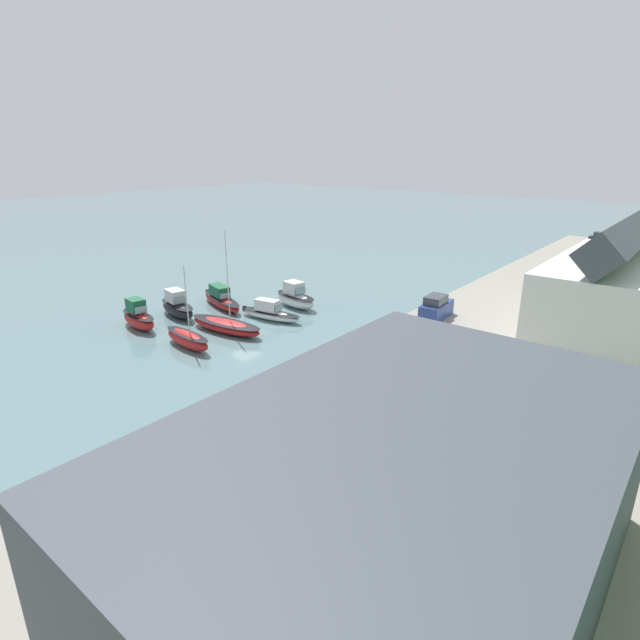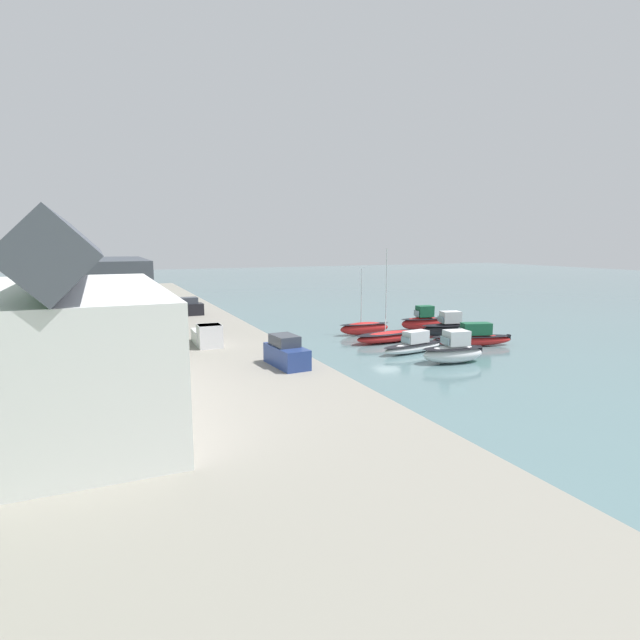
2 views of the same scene
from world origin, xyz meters
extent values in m
plane|color=slate|center=(0.00, 0.00, 0.00)|extent=(320.00, 320.00, 0.00)
cube|color=gray|center=(0.00, 24.83, 0.86)|extent=(136.68, 25.57, 1.73)
cube|color=white|center=(-14.86, 27.90, 4.94)|extent=(18.88, 8.75, 6.42)
cube|color=#474C56|center=(-14.86, 27.90, 9.85)|extent=(19.25, 3.40, 3.40)
cube|color=#3D424C|center=(18.20, 27.38, 5.13)|extent=(18.73, 11.85, 6.80)
cube|color=slate|center=(18.20, 21.52, 5.13)|extent=(17.79, 0.10, 4.08)
ellipsoid|color=silver|center=(-8.73, -1.19, 0.78)|extent=(2.82, 5.78, 1.55)
ellipsoid|color=black|center=(-8.73, -1.19, 1.32)|extent=(2.92, 5.90, 0.12)
cube|color=silver|center=(-8.76, -1.47, 2.19)|extent=(1.80, 2.14, 1.29)
cube|color=#8CA5B2|center=(-8.60, -0.36, 2.00)|extent=(1.38, 0.30, 0.64)
cube|color=black|center=(-9.10, -3.80, 1.09)|extent=(0.40, 0.33, 0.56)
ellipsoid|color=white|center=(-3.93, -0.36, 0.46)|extent=(2.70, 7.11, 0.93)
ellipsoid|color=black|center=(-3.93, -0.36, 0.79)|extent=(2.78, 7.26, 0.12)
cube|color=silver|center=(-3.87, -0.71, 1.49)|extent=(1.57, 2.59, 1.13)
cube|color=#8CA5B2|center=(-4.09, 0.64, 1.32)|extent=(1.07, 0.27, 0.57)
cube|color=black|center=(-3.39, -3.62, 0.65)|extent=(0.40, 0.33, 0.56)
ellipsoid|color=red|center=(1.36, -1.11, 0.57)|extent=(3.05, 8.35, 1.13)
ellipsoid|color=black|center=(1.36, -1.11, 0.96)|extent=(3.16, 8.52, 0.12)
cylinder|color=silver|center=(1.30, -0.50, 5.42)|extent=(0.10, 0.10, 8.57)
ellipsoid|color=red|center=(6.08, -0.67, 0.73)|extent=(1.87, 5.95, 1.45)
ellipsoid|color=black|center=(6.08, -0.67, 1.24)|extent=(1.94, 6.07, 0.12)
cylinder|color=silver|center=(6.11, -0.23, 4.44)|extent=(0.10, 0.10, 5.97)
ellipsoid|color=red|center=(-3.67, -7.60, 0.57)|extent=(4.12, 8.39, 1.15)
ellipsoid|color=black|center=(-3.67, -7.60, 0.97)|extent=(4.24, 8.56, 0.12)
cube|color=#195638|center=(-3.79, -8.00, 1.74)|extent=(2.12, 3.14, 1.19)
cube|color=#8CA5B2|center=(-3.32, -6.48, 1.56)|extent=(1.18, 0.45, 0.59)
cube|color=black|center=(-4.82, -11.34, 0.80)|extent=(0.43, 0.37, 0.56)
ellipsoid|color=black|center=(1.40, -8.56, 0.76)|extent=(3.01, 6.17, 1.53)
ellipsoid|color=black|center=(1.40, -8.56, 1.30)|extent=(3.10, 6.30, 0.12)
cube|color=silver|center=(1.34, -8.85, 2.17)|extent=(1.79, 2.31, 1.28)
cube|color=#8CA5B2|center=(1.58, -7.69, 1.98)|extent=(1.27, 0.35, 0.64)
cube|color=black|center=(0.85, -11.32, 1.07)|extent=(0.41, 0.35, 0.56)
ellipsoid|color=red|center=(5.96, -8.45, 0.80)|extent=(2.38, 5.54, 1.61)
ellipsoid|color=black|center=(5.96, -8.45, 1.37)|extent=(2.46, 5.66, 0.12)
cube|color=#195638|center=(5.93, -8.72, 2.26)|extent=(1.52, 2.03, 1.30)
cube|color=#8CA5B2|center=(6.07, -7.63, 2.06)|extent=(1.16, 0.24, 0.65)
cube|color=black|center=(5.64, -10.98, 1.12)|extent=(0.39, 0.32, 0.56)
cube|color=navy|center=(-10.40, 14.70, 2.43)|extent=(4.33, 2.13, 1.40)
cube|color=#333842|center=(-10.09, 14.72, 3.51)|extent=(2.42, 1.71, 0.76)
cube|color=black|center=(17.56, 17.30, 2.43)|extent=(1.88, 4.23, 1.40)
cube|color=#333842|center=(17.56, 16.98, 3.51)|extent=(1.57, 2.34, 0.76)
cube|color=silver|center=(0.12, 18.28, 2.28)|extent=(3.56, 2.09, 1.10)
cube|color=silver|center=(-1.90, 18.34, 2.68)|extent=(1.94, 1.95, 1.90)
cube|color=#2D333D|center=(-1.90, 18.34, 3.38)|extent=(1.67, 1.84, 0.50)
cylinder|color=#232838|center=(34.53, 19.17, 2.15)|extent=(0.32, 0.32, 0.85)
cylinder|color=maroon|center=(34.53, 19.17, 3.10)|extent=(0.40, 0.40, 1.05)
sphere|color=tan|center=(34.53, 19.17, 3.75)|extent=(0.24, 0.24, 0.24)
cylinder|color=tan|center=(6.80, 19.37, 1.87)|extent=(0.12, 0.12, 0.28)
ellipsoid|color=tan|center=(6.80, 19.37, 2.19)|extent=(0.73, 0.81, 0.36)
sphere|color=tan|center=(6.58, 19.66, 2.30)|extent=(0.22, 0.22, 0.22)
camera|label=1|loc=(30.36, 33.91, 16.46)|focal=28.00mm
camera|label=2|loc=(-42.56, 26.39, 10.29)|focal=28.00mm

